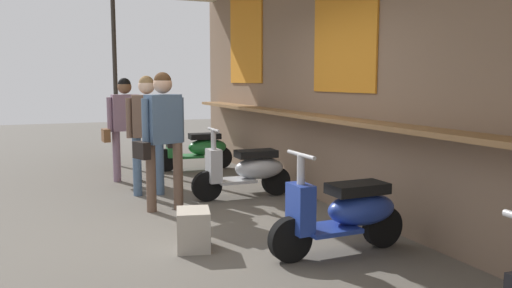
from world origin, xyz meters
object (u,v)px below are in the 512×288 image
Objects in this scene: scooter_silver at (248,169)px; scooter_blue at (346,212)px; scooter_green at (198,148)px; merchandise_crate at (193,229)px; shopper_browsing at (124,119)px; shopper_passing at (149,123)px; shopper_with_handbag at (163,127)px.

scooter_silver is 1.00× the size of scooter_blue.
scooter_green is 4.85m from scooter_blue.
scooter_green is 3.66× the size of merchandise_crate.
shopper_browsing is at bearing -51.73° from scooter_silver.
scooter_silver is 2.36m from shopper_browsing.
shopper_browsing is (0.57, -1.36, 0.60)m from scooter_green.
scooter_blue is 0.84× the size of shopper_passing.
scooter_silver is 2.21m from merchandise_crate.
merchandise_crate is (3.62, 0.09, -0.80)m from shopper_browsing.
shopper_passing is 2.60m from merchandise_crate.
shopper_with_handbag is 0.94m from shopper_passing.
scooter_green is 1.60m from shopper_browsing.
shopper_browsing is (-2.09, -0.15, -0.05)m from shopper_with_handbag.
scooter_green is at bearing -88.51° from scooter_silver.
shopper_passing is (-0.94, 0.01, -0.03)m from shopper_with_handbag.
merchandise_crate is at bearing -174.95° from shopper_passing.
shopper_passing is 4.33× the size of merchandise_crate.
scooter_blue is 0.86× the size of shopper_browsing.
shopper_with_handbag is at bearing 13.70° from scooter_silver.
merchandise_crate is (2.47, -0.07, -0.82)m from shopper_passing.
shopper_with_handbag reaches higher than shopper_browsing.
scooter_green is 3.00m from shopper_with_handbag.
merchandise_crate is at bearing 56.14° from scooter_silver.
shopper_with_handbag is at bearing 1.07° from shopper_browsing.
shopper_browsing is at bearing 26.47° from scooter_green.
shopper_with_handbag is (0.26, -1.22, 0.65)m from scooter_silver.
shopper_passing is at bearing -27.67° from scooter_silver.
merchandise_crate is (4.20, -1.28, -0.20)m from scooter_green.
scooter_green is 2.40m from scooter_silver.
scooter_blue is 3.66× the size of merchandise_crate.
shopper_passing is (1.73, -1.21, 0.62)m from scooter_green.
scooter_green is at bearing 136.22° from shopper_with_handbag.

